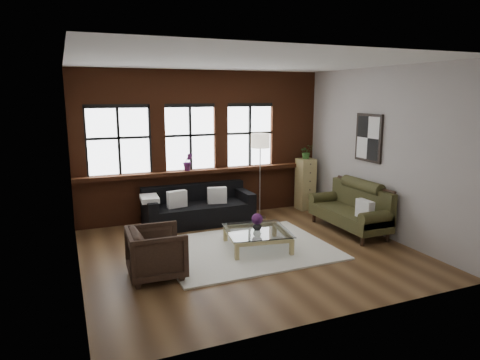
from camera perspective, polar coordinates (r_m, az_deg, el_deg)
name	(u,v)px	position (r m, az deg, el deg)	size (l,w,h in m)	color
floor	(248,251)	(7.57, 1.06, -9.46)	(5.50, 5.50, 0.00)	#52361E
ceiling	(249,62)	(7.10, 1.16, 15.48)	(5.50, 5.50, 0.00)	white
wall_back	(203,145)	(9.48, -4.99, 4.70)	(5.50, 5.50, 0.00)	#A9A29D
wall_front	(336,191)	(5.01, 12.67, -1.45)	(5.50, 5.50, 0.00)	#A9A29D
wall_left	(72,172)	(6.57, -21.44, 1.03)	(5.00, 5.00, 0.00)	#A9A29D
wall_right	(380,152)	(8.63, 18.11, 3.54)	(5.00, 5.00, 0.00)	#A9A29D
brick_backwall	(204,145)	(9.43, -4.88, 4.67)	(5.50, 0.12, 3.20)	#592915
sill_ledge	(205,171)	(9.42, -4.66, 1.22)	(5.50, 0.30, 0.08)	#592915
window_left	(119,142)	(9.04, -15.89, 4.95)	(1.38, 0.10, 1.50)	black
window_mid	(190,139)	(9.33, -6.68, 5.49)	(1.38, 0.10, 1.50)	black
window_right	(249,136)	(9.81, 1.25, 5.84)	(1.38, 0.10, 1.50)	black
wall_poster	(369,138)	(8.81, 16.79, 5.40)	(0.05, 0.74, 0.94)	black
shag_rug	(246,249)	(7.64, 0.82, -9.13)	(2.92, 2.29, 0.03)	white
dark_sofa	(199,205)	(9.05, -5.54, -3.30)	(2.26, 0.92, 0.82)	black
pillow_a	(177,199)	(8.78, -8.40, -2.53)	(0.40, 0.14, 0.34)	white
pillow_b	(217,195)	(9.02, -3.08, -2.05)	(0.40, 0.14, 0.34)	white
vintage_settee	(349,207)	(8.75, 14.34, -3.51)	(0.83, 1.87, 1.00)	#363519
pillow_settee	(365,209)	(8.24, 16.30, -3.75)	(0.14, 0.38, 0.34)	white
armchair	(156,253)	(6.56, -11.07, -9.50)	(0.81, 0.83, 0.76)	black
coffee_table	(257,240)	(7.62, 2.28, -7.96)	(1.07, 1.07, 0.36)	tan
vase	(257,226)	(7.54, 2.30, -6.10)	(0.16, 0.16, 0.16)	#B2B2B2
flowers	(257,219)	(7.50, 2.30, -5.21)	(0.20, 0.20, 0.20)	#4F1D57
drawer_chest	(305,184)	(10.24, 8.71, -0.53)	(0.37, 0.37, 1.21)	tan
potted_plant_top	(306,152)	(10.12, 8.84, 3.75)	(0.30, 0.26, 0.33)	#2D5923
floor_lamp	(260,173)	(9.27, 2.68, 0.90)	(0.40, 0.40, 2.02)	#A5A5A8
sill_plant	(188,162)	(9.24, -6.95, 2.46)	(0.22, 0.17, 0.39)	#4F1D57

